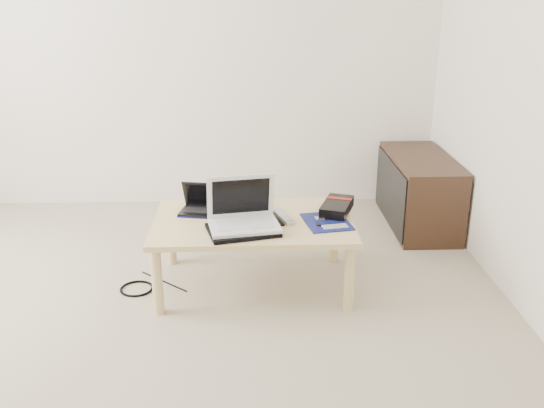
{
  "coord_description": "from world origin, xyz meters",
  "views": [
    {
      "loc": [
        0.59,
        -2.55,
        1.64
      ],
      "look_at": [
        0.71,
        0.57,
        0.49
      ],
      "focal_mm": 40.0,
      "sensor_mm": 36.0,
      "label": 1
    }
  ],
  "objects_px": {
    "white_laptop": "(243,215)",
    "coffee_table": "(253,228)",
    "netbook": "(203,206)",
    "media_cabinet": "(418,191)",
    "gpu_box": "(337,207)"
  },
  "relations": [
    {
      "from": "coffee_table",
      "to": "media_cabinet",
      "type": "height_order",
      "value": "media_cabinet"
    },
    {
      "from": "coffee_table",
      "to": "white_laptop",
      "type": "height_order",
      "value": "white_laptop"
    },
    {
      "from": "coffee_table",
      "to": "netbook",
      "type": "distance_m",
      "value": 0.32
    },
    {
      "from": "netbook",
      "to": "gpu_box",
      "type": "distance_m",
      "value": 0.76
    },
    {
      "from": "coffee_table",
      "to": "gpu_box",
      "type": "xyz_separation_m",
      "value": [
        0.48,
        0.1,
        0.08
      ]
    },
    {
      "from": "netbook",
      "to": "white_laptop",
      "type": "distance_m",
      "value": 0.35
    },
    {
      "from": "media_cabinet",
      "to": "netbook",
      "type": "relative_size",
      "value": 3.24
    },
    {
      "from": "media_cabinet",
      "to": "gpu_box",
      "type": "height_order",
      "value": "media_cabinet"
    },
    {
      "from": "netbook",
      "to": "coffee_table",
      "type": "bearing_deg",
      "value": -25.38
    },
    {
      "from": "netbook",
      "to": "white_laptop",
      "type": "height_order",
      "value": "white_laptop"
    },
    {
      "from": "coffee_table",
      "to": "media_cabinet",
      "type": "relative_size",
      "value": 1.22
    },
    {
      "from": "white_laptop",
      "to": "coffee_table",
      "type": "bearing_deg",
      "value": 66.87
    },
    {
      "from": "coffee_table",
      "to": "media_cabinet",
      "type": "bearing_deg",
      "value": 37.01
    },
    {
      "from": "media_cabinet",
      "to": "coffee_table",
      "type": "bearing_deg",
      "value": -142.99
    },
    {
      "from": "coffee_table",
      "to": "gpu_box",
      "type": "bearing_deg",
      "value": 12.0
    }
  ]
}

